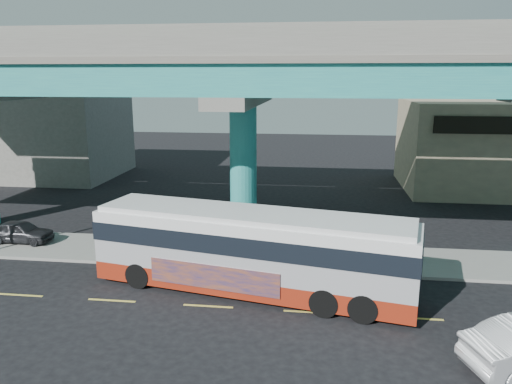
# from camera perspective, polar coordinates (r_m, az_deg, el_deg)

# --- Properties ---
(ground) EXTENTS (120.00, 120.00, 0.00)m
(ground) POSITION_cam_1_polar(r_m,az_deg,el_deg) (20.62, -5.30, -12.51)
(ground) COLOR black
(ground) RESTS_ON ground
(sidewalk) EXTENTS (70.00, 4.00, 0.15)m
(sidewalk) POSITION_cam_1_polar(r_m,az_deg,el_deg) (25.56, -2.61, -7.08)
(sidewalk) COLOR gray
(sidewalk) RESTS_ON ground
(lane_markings) EXTENTS (58.00, 0.12, 0.01)m
(lane_markings) POSITION_cam_1_polar(r_m,az_deg,el_deg) (20.35, -5.49, -12.85)
(lane_markings) COLOR #D8C64C
(lane_markings) RESTS_ON ground
(viaduct) EXTENTS (52.00, 12.40, 11.70)m
(viaduct) POSITION_cam_1_polar(r_m,az_deg,el_deg) (27.54, -1.48, 13.63)
(viaduct) COLOR teal
(viaduct) RESTS_ON ground
(building_beige) EXTENTS (14.00, 10.23, 7.00)m
(building_beige) POSITION_cam_1_polar(r_m,az_deg,el_deg) (43.68, 25.79, 4.75)
(building_beige) COLOR tan
(building_beige) RESTS_ON ground
(building_concrete) EXTENTS (12.00, 10.00, 9.00)m
(building_concrete) POSITION_cam_1_polar(r_m,az_deg,el_deg) (48.78, -22.62, 6.97)
(building_concrete) COLOR gray
(building_concrete) RESTS_ON ground
(transit_bus) EXTENTS (13.80, 5.60, 3.47)m
(transit_bus) POSITION_cam_1_polar(r_m,az_deg,el_deg) (20.88, -0.47, -6.45)
(transit_bus) COLOR maroon
(transit_bus) RESTS_ON ground
(parked_car) EXTENTS (1.60, 3.53, 1.17)m
(parked_car) POSITION_cam_1_polar(r_m,az_deg,el_deg) (29.74, -25.31, -4.10)
(parked_car) COLOR #292A2E
(parked_car) RESTS_ON sidewalk
(stop_sign) EXTENTS (0.65, 0.22, 2.24)m
(stop_sign) POSITION_cam_1_polar(r_m,az_deg,el_deg) (23.58, 0.21, -4.56)
(stop_sign) COLOR gray
(stop_sign) RESTS_ON sidewalk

